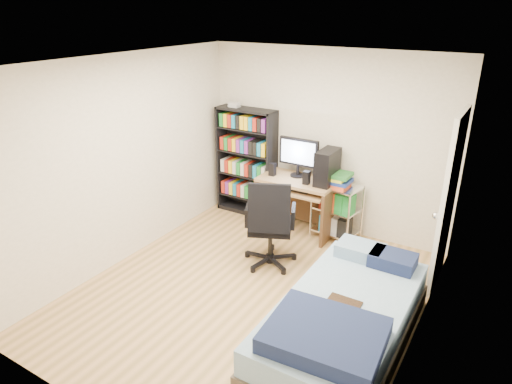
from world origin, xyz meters
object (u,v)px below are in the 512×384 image
Objects in this scene: computer_desk at (306,184)px; office_chair at (270,238)px; bed at (343,322)px; media_shelf at (246,161)px.

computer_desk reaches higher than office_chair.
office_chair is 1.60m from bed.
office_chair is 0.52× the size of bed.
computer_desk is 1.09m from office_chair.
office_chair is at bearing -88.73° from computer_desk.
office_chair is at bearing 144.78° from bed.
media_shelf is at bearing 172.11° from computer_desk.
bed is at bearing -59.92° from office_chair.
media_shelf is at bearing 107.78° from office_chair.
office_chair reaches higher than bed.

